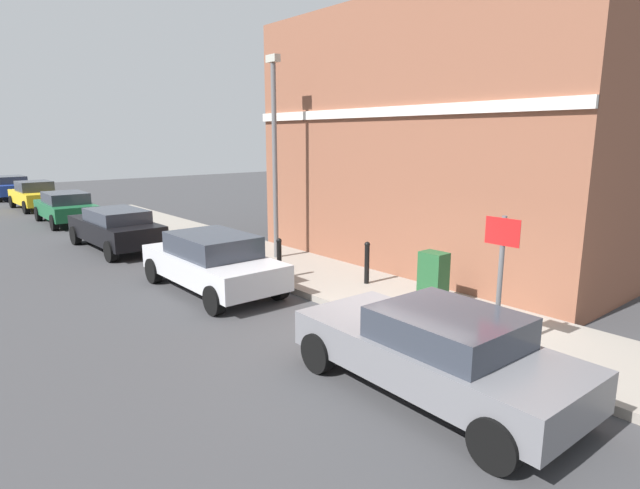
{
  "coord_description": "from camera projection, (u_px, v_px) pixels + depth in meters",
  "views": [
    {
      "loc": [
        -6.54,
        -5.96,
        3.67
      ],
      "look_at": [
        1.01,
        2.98,
        1.2
      ],
      "focal_mm": 28.82,
      "sensor_mm": 36.0,
      "label": 1
    }
  ],
  "objects": [
    {
      "name": "corner_building",
      "position": [
        470.0,
        141.0,
        15.47
      ],
      "size": [
        7.93,
        10.34,
        7.09
      ],
      "color": "brown",
      "rests_on": "ground"
    },
    {
      "name": "car_blue",
      "position": [
        10.0,
        187.0,
        30.67
      ],
      "size": [
        1.94,
        4.24,
        1.37
      ],
      "rotation": [
        0.0,
        0.0,
        1.59
      ],
      "color": "navy",
      "rests_on": "ground"
    },
    {
      "name": "car_black",
      "position": [
        116.0,
        228.0,
        16.86
      ],
      "size": [
        1.86,
        4.49,
        1.35
      ],
      "rotation": [
        0.0,
        0.0,
        1.59
      ],
      "color": "black",
      "rests_on": "ground"
    },
    {
      "name": "bollard_far_kerb",
      "position": [
        279.0,
        257.0,
        12.87
      ],
      "size": [
        0.14,
        0.14,
        1.04
      ],
      "color": "black",
      "rests_on": "sidewalk"
    },
    {
      "name": "car_green",
      "position": [
        66.0,
        207.0,
        21.88
      ],
      "size": [
        1.91,
        4.17,
        1.35
      ],
      "rotation": [
        0.0,
        0.0,
        1.55
      ],
      "color": "#195933",
      "rests_on": "ground"
    },
    {
      "name": "lamppost",
      "position": [
        275.0,
        150.0,
        14.62
      ],
      "size": [
        0.2,
        0.44,
        5.72
      ],
      "color": "#59595B",
      "rests_on": "sidewalk"
    },
    {
      "name": "sidewalk",
      "position": [
        275.0,
        262.0,
        14.98
      ],
      "size": [
        2.69,
        30.0,
        0.15
      ],
      "primitive_type": "cube",
      "color": "gray",
      "rests_on": "ground"
    },
    {
      "name": "car_silver",
      "position": [
        212.0,
        261.0,
        12.3
      ],
      "size": [
        1.86,
        4.26,
        1.41
      ],
      "rotation": [
        0.0,
        0.0,
        1.57
      ],
      "color": "#B7B7BC",
      "rests_on": "ground"
    },
    {
      "name": "car_grey",
      "position": [
        435.0,
        350.0,
        7.3
      ],
      "size": [
        1.98,
        4.3,
        1.31
      ],
      "rotation": [
        0.0,
        0.0,
        1.55
      ],
      "color": "slate",
      "rests_on": "ground"
    },
    {
      "name": "street_sign",
      "position": [
        501.0,
        265.0,
        8.2
      ],
      "size": [
        0.08,
        0.6,
        2.3
      ],
      "color": "#59595B",
      "rests_on": "sidewalk"
    },
    {
      "name": "bollard_near_cabinet",
      "position": [
        367.0,
        261.0,
        12.44
      ],
      "size": [
        0.14,
        0.14,
        1.04
      ],
      "color": "black",
      "rests_on": "sidewalk"
    },
    {
      "name": "ground",
      "position": [
        383.0,
        342.0,
        9.34
      ],
      "size": [
        80.0,
        80.0,
        0.0
      ],
      "primitive_type": "plane",
      "color": "#38383A"
    },
    {
      "name": "utility_cabinet",
      "position": [
        433.0,
        281.0,
        10.84
      ],
      "size": [
        0.46,
        0.61,
        1.15
      ],
      "color": "#1E4C28",
      "rests_on": "sidewalk"
    },
    {
      "name": "car_yellow",
      "position": [
        35.0,
        195.0,
        26.21
      ],
      "size": [
        1.89,
        4.08,
        1.44
      ],
      "rotation": [
        0.0,
        0.0,
        1.6
      ],
      "color": "gold",
      "rests_on": "ground"
    }
  ]
}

